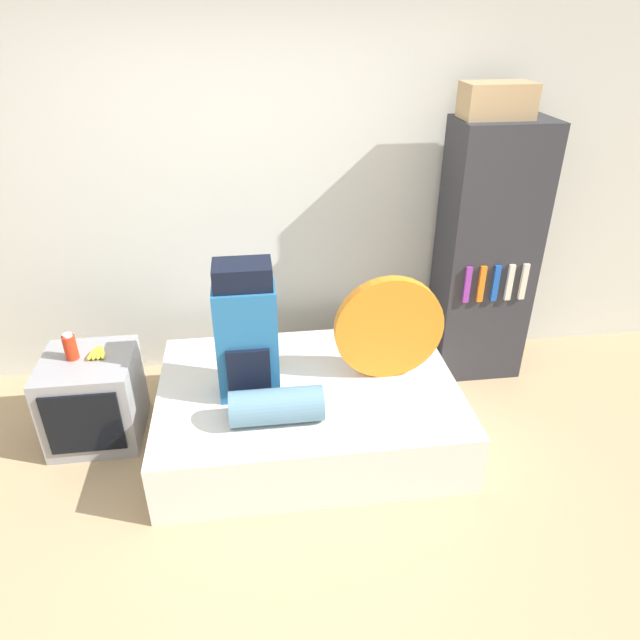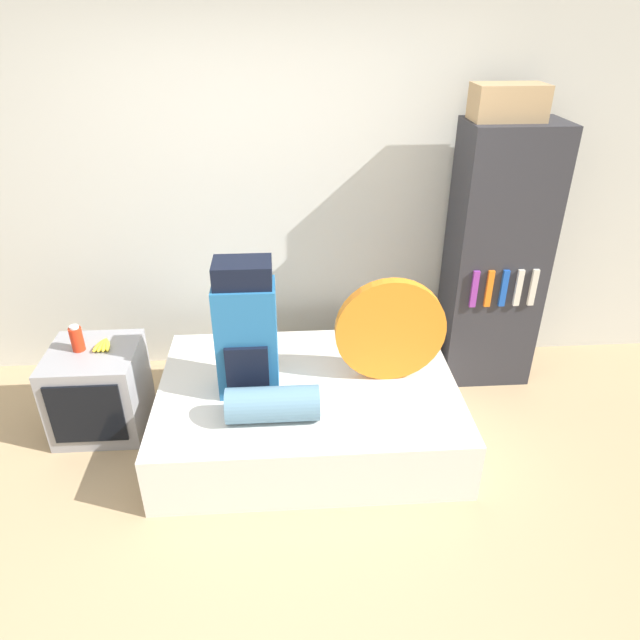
{
  "view_description": "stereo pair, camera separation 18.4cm",
  "coord_description": "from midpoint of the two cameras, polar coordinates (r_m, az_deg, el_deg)",
  "views": [
    {
      "loc": [
        -0.12,
        -2.0,
        2.46
      ],
      "look_at": [
        0.26,
        0.87,
        0.84
      ],
      "focal_mm": 32.0,
      "sensor_mm": 36.0,
      "label": 1
    },
    {
      "loc": [
        0.07,
        -2.02,
        2.46
      ],
      "look_at": [
        0.26,
        0.87,
        0.84
      ],
      "focal_mm": 32.0,
      "sensor_mm": 36.0,
      "label": 2
    }
  ],
  "objects": [
    {
      "name": "television",
      "position": [
        3.91,
        -19.98,
        -6.58
      ],
      "size": [
        0.55,
        0.55,
        0.57
      ],
      "color": "#939399",
      "rests_on": "ground_plane"
    },
    {
      "name": "sleeping_roll",
      "position": [
        3.22,
        -3.1,
        -8.45
      ],
      "size": [
        0.52,
        0.2,
        0.2
      ],
      "color": "#5B849E",
      "rests_on": "bed"
    },
    {
      "name": "ground_plane",
      "position": [
        3.18,
        -2.1,
        -21.51
      ],
      "size": [
        16.0,
        16.0,
        0.0
      ],
      "primitive_type": "plane",
      "color": "tan"
    },
    {
      "name": "canister",
      "position": [
        3.76,
        -21.88,
        -1.76
      ],
      "size": [
        0.08,
        0.08,
        0.17
      ],
      "color": "red",
      "rests_on": "television"
    },
    {
      "name": "wall_back",
      "position": [
        4.0,
        -3.36,
        12.38
      ],
      "size": [
        8.0,
        0.05,
        2.6
      ],
      "color": "silver",
      "rests_on": "ground_plane"
    },
    {
      "name": "bed",
      "position": [
        3.67,
        0.27,
        -8.88
      ],
      "size": [
        1.84,
        1.29,
        0.39
      ],
      "color": "silver",
      "rests_on": "ground_plane"
    },
    {
      "name": "bookshelf",
      "position": [
        4.13,
        18.37,
        5.73
      ],
      "size": [
        0.62,
        0.44,
        1.83
      ],
      "color": "#2D2D33",
      "rests_on": "ground_plane"
    },
    {
      "name": "tent_bag",
      "position": [
        3.47,
        8.56,
        -1.06
      ],
      "size": [
        0.67,
        0.07,
        0.67
      ],
      "color": "orange",
      "rests_on": "bed"
    },
    {
      "name": "backpack",
      "position": [
        3.31,
        -5.8,
        -1.14
      ],
      "size": [
        0.35,
        0.27,
        0.84
      ],
      "color": "#23669E",
      "rests_on": "bed"
    },
    {
      "name": "banana_bunch",
      "position": [
        3.77,
        -19.55,
        -2.39
      ],
      "size": [
        0.12,
        0.16,
        0.04
      ],
      "color": "yellow",
      "rests_on": "television"
    },
    {
      "name": "cardboard_box",
      "position": [
        3.84,
        19.72,
        19.82
      ],
      "size": [
        0.43,
        0.25,
        0.21
      ],
      "color": "tan",
      "rests_on": "bookshelf"
    }
  ]
}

